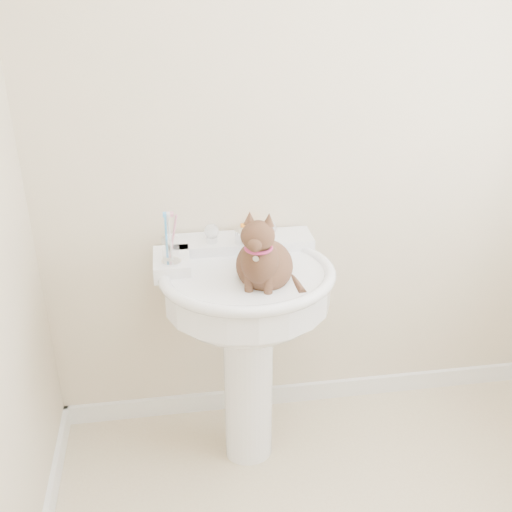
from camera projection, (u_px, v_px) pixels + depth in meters
name	position (u px, v px, depth m)	size (l,w,h in m)	color
wall_back	(322.00, 135.00, 2.25)	(2.20, 0.00, 2.50)	beige
baseboard_back	(309.00, 391.00, 2.77)	(2.20, 0.02, 0.09)	white
pedestal_sink	(247.00, 308.00, 2.19)	(0.64, 0.63, 0.89)	white
faucet	(241.00, 232.00, 2.23)	(0.28, 0.12, 0.14)	silver
soap_bar	(254.00, 228.00, 2.33)	(0.09, 0.06, 0.03)	orange
toothbrush_cup	(171.00, 250.00, 2.08)	(0.07, 0.07, 0.18)	silver
cat	(264.00, 261.00, 2.02)	(0.22, 0.27, 0.40)	#532D1F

